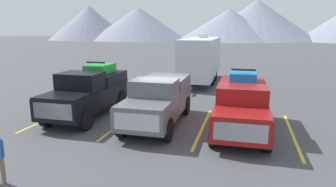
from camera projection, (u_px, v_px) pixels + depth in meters
name	position (u px, v px, depth m)	size (l,w,h in m)	color
ground_plane	(165.00, 121.00, 13.95)	(240.00, 240.00, 0.00)	#47474C
pickup_truck_a	(89.00, 91.00, 14.73)	(2.22, 5.60, 2.58)	black
pickup_truck_b	(159.00, 99.00, 13.43)	(2.19, 5.54, 2.13)	#595B60
pickup_truck_c	(242.00, 104.00, 12.50)	(2.23, 5.40, 2.53)	maroon
lot_stripe_a	(56.00, 115.00, 14.96)	(0.12, 5.50, 0.01)	gold
lot_stripe_b	(125.00, 121.00, 14.04)	(0.12, 5.50, 0.01)	gold
lot_stripe_c	(203.00, 127.00, 13.13)	(0.12, 5.50, 0.01)	gold
lot_stripe_d	(293.00, 135.00, 12.22)	(0.12, 5.50, 0.01)	gold
camper_trailer_a	(201.00, 58.00, 23.36)	(2.48, 8.91, 3.76)	silver
mountain_ridge	(264.00, 22.00, 97.46)	(142.80, 45.71, 13.94)	gray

